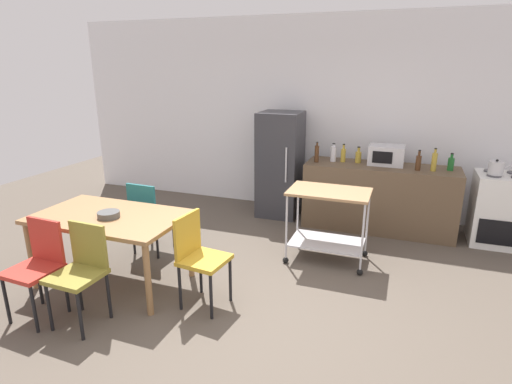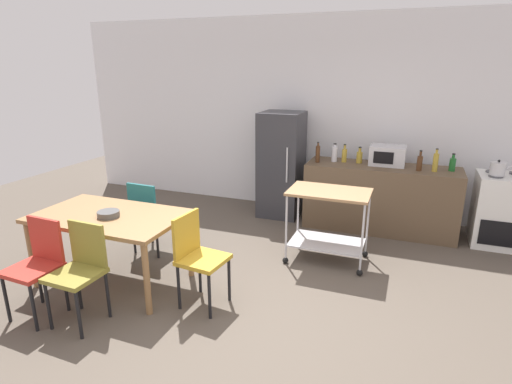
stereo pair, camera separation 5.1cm
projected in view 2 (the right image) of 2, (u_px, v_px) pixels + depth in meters
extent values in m
plane|color=brown|center=(248.00, 316.00, 3.77)|extent=(12.00, 12.00, 0.00)
cube|color=white|center=(327.00, 117.00, 6.20)|extent=(8.40, 0.12, 2.90)
cube|color=brown|center=(380.00, 198.00, 5.65)|extent=(2.00, 0.64, 0.90)
cube|color=olive|center=(109.00, 216.00, 4.18)|extent=(1.50, 0.90, 0.04)
cylinder|color=olive|center=(32.00, 255.00, 4.18)|extent=(0.06, 0.06, 0.71)
cylinder|color=olive|center=(147.00, 279.00, 3.71)|extent=(0.06, 0.06, 0.71)
cylinder|color=olive|center=(87.00, 228.00, 4.87)|extent=(0.06, 0.06, 0.71)
cylinder|color=olive|center=(190.00, 245.00, 4.40)|extent=(0.06, 0.06, 0.71)
cube|color=#1E666B|center=(153.00, 214.00, 4.99)|extent=(0.42, 0.42, 0.04)
cube|color=#1E666B|center=(142.00, 201.00, 4.76)|extent=(0.38, 0.05, 0.40)
cylinder|color=black|center=(174.00, 230.00, 5.14)|extent=(0.03, 0.03, 0.45)
cylinder|color=black|center=(151.00, 226.00, 5.27)|extent=(0.03, 0.03, 0.45)
cylinder|color=black|center=(157.00, 240.00, 4.85)|extent=(0.03, 0.03, 0.45)
cylinder|color=black|center=(134.00, 236.00, 4.98)|extent=(0.03, 0.03, 0.45)
cube|color=#B72D23|center=(32.00, 269.00, 3.64)|extent=(0.42, 0.42, 0.04)
cube|color=#B72D23|center=(46.00, 239.00, 3.73)|extent=(0.38, 0.05, 0.40)
cylinder|color=black|center=(6.00, 299.00, 3.63)|extent=(0.03, 0.03, 0.45)
cylinder|color=black|center=(34.00, 308.00, 3.50)|extent=(0.03, 0.03, 0.45)
cylinder|color=black|center=(39.00, 281.00, 3.93)|extent=(0.03, 0.03, 0.45)
cylinder|color=black|center=(66.00, 289.00, 3.80)|extent=(0.03, 0.03, 0.45)
cube|color=gold|center=(203.00, 260.00, 3.82)|extent=(0.44, 0.44, 0.04)
cube|color=gold|center=(186.00, 234.00, 3.83)|extent=(0.07, 0.38, 0.40)
cylinder|color=black|center=(209.00, 296.00, 3.67)|extent=(0.03, 0.03, 0.45)
cylinder|color=black|center=(229.00, 279.00, 3.96)|extent=(0.03, 0.03, 0.45)
cylinder|color=black|center=(179.00, 287.00, 3.82)|extent=(0.03, 0.03, 0.45)
cylinder|color=black|center=(200.00, 272.00, 4.11)|extent=(0.03, 0.03, 0.45)
cube|color=olive|center=(75.00, 275.00, 3.54)|extent=(0.41, 0.41, 0.04)
cube|color=olive|center=(88.00, 244.00, 3.63)|extent=(0.38, 0.04, 0.40)
cylinder|color=black|center=(48.00, 306.00, 3.52)|extent=(0.03, 0.03, 0.45)
cylinder|color=black|center=(79.00, 315.00, 3.40)|extent=(0.03, 0.03, 0.45)
cylinder|color=black|center=(79.00, 287.00, 3.82)|extent=(0.03, 0.03, 0.45)
cylinder|color=black|center=(108.00, 295.00, 3.70)|extent=(0.03, 0.03, 0.45)
cube|color=white|center=(500.00, 210.00, 5.18)|extent=(0.60, 0.60, 0.90)
cube|color=black|center=(501.00, 234.00, 4.96)|extent=(0.48, 0.01, 0.32)
cylinder|color=#47474C|center=(496.00, 176.00, 4.98)|extent=(0.16, 0.16, 0.02)
cylinder|color=#47474C|center=(493.00, 172.00, 5.19)|extent=(0.16, 0.16, 0.02)
cube|color=#333338|center=(281.00, 165.00, 6.14)|extent=(0.60, 0.60, 1.55)
cylinder|color=silver|center=(287.00, 165.00, 5.77)|extent=(0.02, 0.02, 0.50)
cube|color=#A37A51|center=(329.00, 192.00, 4.62)|extent=(0.90, 0.56, 0.03)
cube|color=silver|center=(327.00, 243.00, 4.80)|extent=(0.83, 0.52, 0.02)
cylinder|color=silver|center=(286.00, 227.00, 4.65)|extent=(0.02, 0.02, 0.76)
sphere|color=black|center=(285.00, 260.00, 4.77)|extent=(0.07, 0.07, 0.07)
cylinder|color=silver|center=(362.00, 237.00, 4.36)|extent=(0.02, 0.02, 0.76)
sphere|color=black|center=(359.00, 273.00, 4.49)|extent=(0.07, 0.07, 0.07)
cylinder|color=silver|center=(298.00, 213.00, 5.10)|extent=(0.02, 0.02, 0.76)
sphere|color=black|center=(297.00, 243.00, 5.22)|extent=(0.07, 0.07, 0.07)
cylinder|color=silver|center=(368.00, 221.00, 4.81)|extent=(0.02, 0.02, 0.76)
sphere|color=black|center=(365.00, 254.00, 4.93)|extent=(0.07, 0.07, 0.07)
cylinder|color=#4C2D19|center=(318.00, 154.00, 5.71)|extent=(0.06, 0.06, 0.23)
cylinder|color=#4C2D19|center=(318.00, 144.00, 5.67)|extent=(0.03, 0.03, 0.04)
cylinder|color=black|center=(318.00, 142.00, 5.66)|extent=(0.03, 0.03, 0.01)
cylinder|color=silver|center=(334.00, 154.00, 5.75)|extent=(0.08, 0.08, 0.21)
cylinder|color=silver|center=(335.00, 146.00, 5.71)|extent=(0.04, 0.04, 0.04)
cylinder|color=black|center=(335.00, 144.00, 5.71)|extent=(0.04, 0.04, 0.01)
cylinder|color=gold|center=(344.00, 156.00, 5.73)|extent=(0.07, 0.07, 0.18)
cylinder|color=gold|center=(345.00, 147.00, 5.69)|extent=(0.03, 0.03, 0.06)
cylinder|color=black|center=(345.00, 145.00, 5.68)|extent=(0.03, 0.03, 0.01)
cylinder|color=gold|center=(359.00, 158.00, 5.68)|extent=(0.08, 0.08, 0.15)
cylinder|color=gold|center=(360.00, 150.00, 5.65)|extent=(0.04, 0.04, 0.06)
cylinder|color=black|center=(360.00, 147.00, 5.64)|extent=(0.04, 0.04, 0.01)
cube|color=silver|center=(387.00, 155.00, 5.55)|extent=(0.46, 0.34, 0.26)
cube|color=black|center=(383.00, 158.00, 5.41)|extent=(0.25, 0.01, 0.16)
cylinder|color=#4C2D19|center=(420.00, 163.00, 5.25)|extent=(0.07, 0.07, 0.19)
cylinder|color=#4C2D19|center=(421.00, 154.00, 5.22)|extent=(0.03, 0.03, 0.06)
cylinder|color=black|center=(421.00, 151.00, 5.21)|extent=(0.03, 0.03, 0.01)
cylinder|color=gold|center=(435.00, 163.00, 5.21)|extent=(0.07, 0.07, 0.23)
cylinder|color=gold|center=(437.00, 152.00, 5.17)|extent=(0.03, 0.03, 0.05)
cylinder|color=black|center=(437.00, 149.00, 5.16)|extent=(0.03, 0.03, 0.01)
cylinder|color=#1E6628|center=(452.00, 165.00, 5.24)|extent=(0.08, 0.08, 0.16)
cylinder|color=#1E6628|center=(454.00, 157.00, 5.21)|extent=(0.03, 0.03, 0.05)
cylinder|color=black|center=(454.00, 154.00, 5.20)|extent=(0.04, 0.04, 0.01)
cylinder|color=#4C4C4C|center=(108.00, 214.00, 4.09)|extent=(0.22, 0.22, 0.06)
cylinder|color=silver|center=(498.00, 169.00, 4.97)|extent=(0.17, 0.17, 0.16)
sphere|color=black|center=(499.00, 161.00, 4.94)|extent=(0.03, 0.03, 0.03)
cylinder|color=silver|center=(509.00, 168.00, 4.92)|extent=(0.08, 0.02, 0.07)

